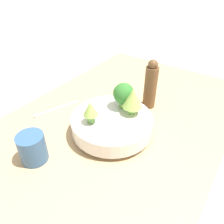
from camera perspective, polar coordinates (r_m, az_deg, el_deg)
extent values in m
plane|color=silver|center=(0.76, -0.34, -5.45)|extent=(6.00, 6.00, 0.00)
cube|color=tan|center=(0.75, -0.34, -4.55)|extent=(1.16, 0.69, 0.03)
cylinder|color=silver|center=(0.71, 0.00, -4.89)|extent=(0.12, 0.12, 0.01)
cylinder|color=silver|center=(0.69, 0.00, -2.95)|extent=(0.26, 0.26, 0.05)
cylinder|color=#6BA34C|center=(0.72, 2.98, 2.27)|extent=(0.03, 0.03, 0.03)
sphere|color=#2D6B28|center=(0.70, 3.07, 4.85)|extent=(0.07, 0.07, 0.07)
cylinder|color=#609347|center=(0.65, -5.47, -1.67)|extent=(0.02, 0.02, 0.03)
cone|color=#93B751|center=(0.63, -5.66, 0.96)|extent=(0.04, 0.04, 0.04)
cylinder|color=#7AB256|center=(0.69, 5.20, 0.56)|extent=(0.02, 0.02, 0.03)
cone|color=#93B751|center=(0.67, 5.40, 3.61)|extent=(0.06, 0.06, 0.06)
cylinder|color=#33567F|center=(0.64, -20.06, -8.81)|extent=(0.07, 0.07, 0.09)
cylinder|color=brown|center=(0.81, 9.98, 6.28)|extent=(0.05, 0.05, 0.16)
sphere|color=brown|center=(0.77, 10.68, 12.11)|extent=(0.03, 0.03, 0.03)
cube|color=#B2B2B7|center=(0.84, -14.18, 0.77)|extent=(0.17, 0.07, 0.01)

